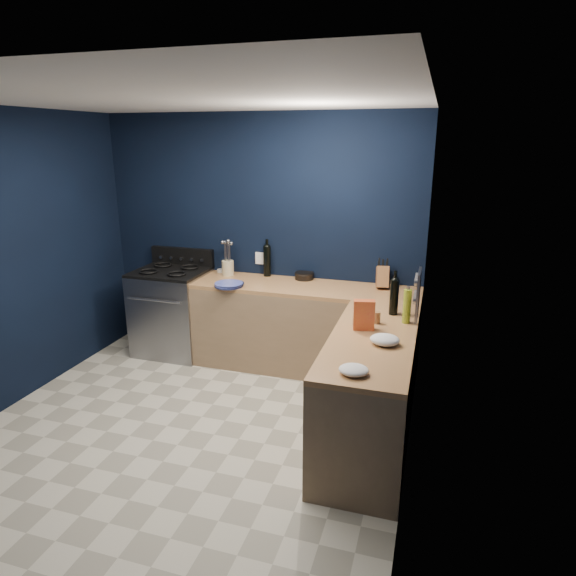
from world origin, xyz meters
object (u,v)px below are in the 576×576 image
at_px(utensil_crock, 228,268).
at_px(crouton_bag, 364,315).
at_px(gas_range, 173,313).
at_px(plate_stack, 229,285).
at_px(knife_block, 382,277).

distance_m(utensil_crock, crouton_bag, 2.03).
relative_size(utensil_crock, crouton_bag, 0.68).
relative_size(gas_range, crouton_bag, 3.88).
bearing_deg(gas_range, utensil_crock, 15.67).
distance_m(gas_range, crouton_bag, 2.55).
height_order(plate_stack, utensil_crock, utensil_crock).
relative_size(gas_range, knife_block, 4.35).
height_order(plate_stack, knife_block, knife_block).
distance_m(utensil_crock, knife_block, 1.66).
relative_size(knife_block, crouton_bag, 0.89).
xyz_separation_m(plate_stack, knife_block, (1.48, 0.42, 0.09)).
bearing_deg(crouton_bag, knife_block, 77.64).
bearing_deg(knife_block, utensil_crock, 170.19).
relative_size(utensil_crock, knife_block, 0.77).
height_order(gas_range, utensil_crock, utensil_crock).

